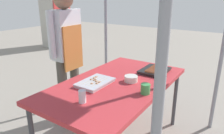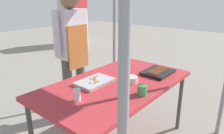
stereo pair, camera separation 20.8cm
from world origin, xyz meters
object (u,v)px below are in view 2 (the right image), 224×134
(stall_table, at_px, (116,87))
(tray_meat_skewers, at_px, (95,82))
(drink_cup_near_edge, at_px, (77,95))
(condiment_bowl, at_px, (131,79))
(neighbor_stall_left, at_px, (73,20))
(tray_grilled_sausages, at_px, (158,72))
(vendor_woman, at_px, (72,46))
(drink_cup_by_wok, at_px, (142,90))

(stall_table, xyz_separation_m, tray_meat_skewers, (-0.16, 0.14, 0.07))
(drink_cup_near_edge, bearing_deg, condiment_bowl, -10.01)
(tray_meat_skewers, distance_m, neighbor_stall_left, 5.32)
(tray_meat_skewers, bearing_deg, stall_table, -42.61)
(stall_table, height_order, condiment_bowl, condiment_bowl)
(tray_grilled_sausages, distance_m, tray_meat_skewers, 0.73)
(tray_meat_skewers, relative_size, vendor_woman, 0.22)
(drink_cup_by_wok, bearing_deg, neighbor_stall_left, 55.67)
(drink_cup_near_edge, bearing_deg, drink_cup_by_wok, -38.81)
(tray_grilled_sausages, distance_m, vendor_woman, 1.09)
(tray_grilled_sausages, relative_size, neighbor_stall_left, 0.22)
(tray_meat_skewers, relative_size, drink_cup_near_edge, 3.46)
(tray_meat_skewers, xyz_separation_m, condiment_bowl, (0.25, -0.26, 0.01))
(stall_table, height_order, tray_grilled_sausages, tray_grilled_sausages)
(tray_grilled_sausages, xyz_separation_m, vendor_woman, (-0.35, 1.01, 0.21))
(tray_meat_skewers, distance_m, condiment_bowl, 0.36)
(stall_table, xyz_separation_m, drink_cup_near_edge, (-0.51, -0.01, 0.11))
(tray_meat_skewers, distance_m, drink_cup_by_wok, 0.50)
(condiment_bowl, bearing_deg, drink_cup_near_edge, 169.99)
(condiment_bowl, bearing_deg, tray_grilled_sausages, -12.07)
(neighbor_stall_left, bearing_deg, tray_meat_skewers, -128.04)
(condiment_bowl, relative_size, neighbor_stall_left, 0.08)
(drink_cup_by_wok, distance_m, neighbor_stall_left, 5.68)
(drink_cup_near_edge, distance_m, vendor_woman, 1.06)
(tray_grilled_sausages, distance_m, drink_cup_near_edge, 1.02)
(stall_table, xyz_separation_m, neighbor_stall_left, (3.12, 4.34, 0.12))
(condiment_bowl, xyz_separation_m, drink_cup_near_edge, (-0.61, 0.11, 0.02))
(condiment_bowl, xyz_separation_m, vendor_woman, (0.04, 0.92, 0.20))
(vendor_woman, xyz_separation_m, neighbor_stall_left, (2.98, 3.53, -0.16))
(tray_grilled_sausages, height_order, tray_meat_skewers, tray_grilled_sausages)
(tray_meat_skewers, bearing_deg, condiment_bowl, -45.40)
(stall_table, distance_m, drink_cup_near_edge, 0.52)
(tray_grilled_sausages, height_order, drink_cup_by_wok, drink_cup_by_wok)
(drink_cup_near_edge, xyz_separation_m, vendor_woman, (0.65, 0.82, 0.17))
(stall_table, bearing_deg, tray_grilled_sausages, -21.88)
(condiment_bowl, bearing_deg, vendor_woman, 87.31)
(tray_meat_skewers, bearing_deg, drink_cup_by_wok, -81.16)
(condiment_bowl, xyz_separation_m, drink_cup_by_wok, (-0.18, -0.24, 0.02))
(stall_table, distance_m, vendor_woman, 0.87)
(tray_meat_skewers, distance_m, vendor_woman, 0.76)
(condiment_bowl, distance_m, vendor_woman, 0.95)
(tray_grilled_sausages, distance_m, drink_cup_by_wok, 0.59)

